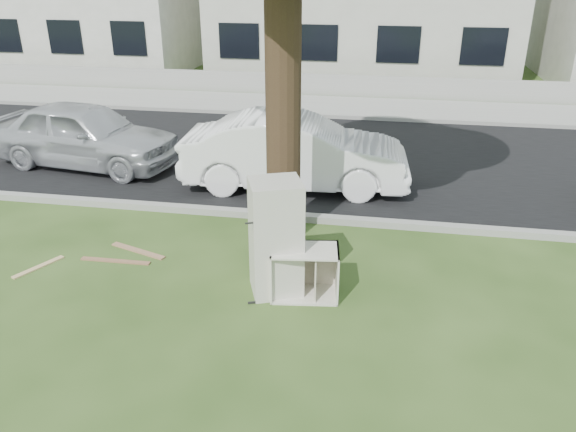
% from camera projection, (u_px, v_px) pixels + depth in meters
% --- Properties ---
extents(ground, '(120.00, 120.00, 0.00)m').
position_uv_depth(ground, '(289.00, 296.00, 7.58)').
color(ground, '#2C4418').
extents(road, '(120.00, 7.00, 0.01)m').
position_uv_depth(road, '(333.00, 157.00, 12.96)').
color(road, black).
rests_on(road, ground).
extents(kerb_near, '(120.00, 0.18, 0.12)m').
position_uv_depth(kerb_near, '(313.00, 221.00, 9.78)').
color(kerb_near, gray).
rests_on(kerb_near, ground).
extents(kerb_far, '(120.00, 0.18, 0.12)m').
position_uv_depth(kerb_far, '(346.00, 119.00, 16.15)').
color(kerb_far, gray).
rests_on(kerb_far, ground).
extents(sidewalk, '(120.00, 2.80, 0.01)m').
position_uv_depth(sidewalk, '(349.00, 107.00, 17.44)').
color(sidewalk, gray).
rests_on(sidewalk, ground).
extents(low_wall, '(120.00, 0.15, 0.70)m').
position_uv_depth(low_wall, '(354.00, 86.00, 18.74)').
color(low_wall, gray).
rests_on(low_wall, ground).
extents(fridge, '(0.83, 0.80, 1.59)m').
position_uv_depth(fridge, '(276.00, 238.00, 7.41)').
color(fridge, '#B6B3A4').
rests_on(fridge, ground).
extents(cabinet, '(0.96, 0.66, 0.70)m').
position_uv_depth(cabinet, '(305.00, 272.00, 7.48)').
color(cabinet, silver).
rests_on(cabinet, ground).
extents(plank_a, '(1.08, 0.11, 0.02)m').
position_uv_depth(plank_a, '(115.00, 261.00, 8.46)').
color(plank_a, '#8E6044').
rests_on(plank_a, ground).
extents(plank_b, '(1.00, 0.43, 0.02)m').
position_uv_depth(plank_b, '(138.00, 251.00, 8.75)').
color(plank_b, '#9A7050').
rests_on(plank_b, ground).
extents(plank_c, '(0.44, 0.76, 0.02)m').
position_uv_depth(plank_c, '(39.00, 267.00, 8.29)').
color(plank_c, tan).
rests_on(plank_c, ground).
extents(car_center, '(4.51, 1.83, 1.45)m').
position_uv_depth(car_center, '(295.00, 152.00, 11.00)').
color(car_center, white).
rests_on(car_center, ground).
extents(car_left, '(4.34, 2.25, 1.41)m').
position_uv_depth(car_left, '(85.00, 134.00, 12.19)').
color(car_left, '#B4B6BC').
rests_on(car_left, ground).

